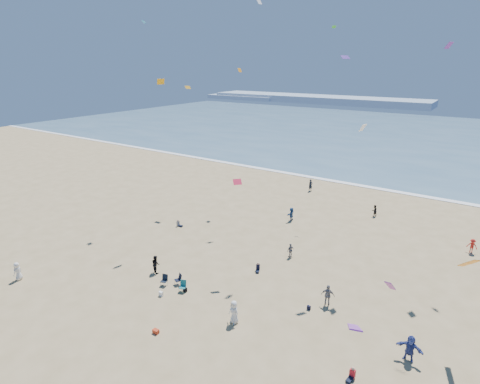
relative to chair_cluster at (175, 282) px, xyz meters
The scene contains 13 objects.
ground 8.37m from the chair_cluster, 58.91° to the right, with size 220.00×220.00×0.00m, color tan.
ocean 87.95m from the chair_cluster, 87.19° to the left, with size 220.00×100.00×0.06m, color #476B84.
surf_line 38.09m from the chair_cluster, 83.50° to the left, with size 220.00×1.20×0.08m, color white.
headland_far 172.11m from the chair_cluster, 108.88° to the left, with size 110.00×20.00×3.20m, color #7A8EA8.
headland_near 184.58m from the chair_cluster, 121.22° to the left, with size 40.00×14.00×2.00m, color #7A8EA8.
standing_flyers 12.86m from the chair_cluster, 44.22° to the left, with size 36.25×38.82×1.85m.
seated_group 5.33m from the chair_cluster, 28.51° to the right, with size 25.64×25.09×0.84m.
chair_cluster is the anchor object (origin of this frame).
white_tote 1.65m from the chair_cluster, 92.57° to the right, with size 0.35×0.20×0.40m, color white.
black_backpack 1.26m from the chair_cluster, ahead, with size 0.30×0.22×0.38m, color black.
cooler 5.94m from the chair_cluster, 60.31° to the right, with size 0.45×0.30×0.30m, color red.
navy_bag 11.66m from the chair_cluster, 17.91° to the left, with size 0.28×0.18×0.34m, color black.
kites_aloft 19.26m from the chair_cluster, 19.15° to the left, with size 43.75×39.32×28.44m.
Camera 1 is at (16.16, -13.27, 18.60)m, focal length 28.00 mm.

